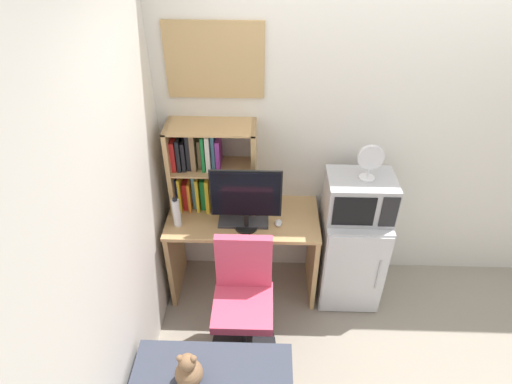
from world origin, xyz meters
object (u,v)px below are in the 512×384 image
desk_chair (244,304)px  keyboard (243,222)px  teddy_bear (189,371)px  water_bottle (177,212)px  wall_corkboard (215,61)px  monitor (246,196)px  mini_fridge (350,254)px  microwave (360,197)px  desk_fan (370,160)px  hutch_bookshelf (202,166)px  computer_mouse (278,223)px

desk_chair → keyboard: bearing=92.4°
desk_chair → teddy_bear: size_ratio=3.80×
water_bottle → wall_corkboard: size_ratio=0.37×
monitor → desk_chair: 0.77m
water_bottle → mini_fridge: bearing=3.9°
microwave → desk_fan: 0.31m
wall_corkboard → water_bottle: bearing=-127.8°
monitor → teddy_bear: bearing=-104.3°
monitor → desk_chair: monitor is taller
mini_fridge → keyboard: bearing=-175.9°
desk_fan → teddy_bear: 1.76m
hutch_bookshelf → teddy_bear: 1.44m
monitor → mini_fridge: bearing=7.5°
mini_fridge → desk_chair: desk_chair is taller
hutch_bookshelf → teddy_bear: size_ratio=2.88×
desk_fan → desk_chair: desk_fan is taller
computer_mouse → wall_corkboard: (-0.45, 0.35, 1.09)m
keyboard → wall_corkboard: bearing=118.9°
keyboard → microwave: size_ratio=0.77×
water_bottle → microwave: bearing=4.0°
keyboard → hutch_bookshelf: bearing=144.2°
monitor → teddy_bear: size_ratio=2.09×
keyboard → computer_mouse: (0.26, -0.01, 0.00)m
microwave → teddy_bear: 1.65m
keyboard → wall_corkboard: 1.17m
teddy_bear → monitor: bearing=75.7°
computer_mouse → teddy_bear: computer_mouse is taller
water_bottle → teddy_bear: water_bottle is taller
microwave → desk_chair: microwave is taller
mini_fridge → monitor: bearing=-172.5°
desk_chair → wall_corkboard: size_ratio=1.38×
keyboard → wall_corkboard: wall_corkboard is taller
keyboard → desk_chair: (0.02, -0.46, -0.37)m
monitor → computer_mouse: 0.36m
computer_mouse → monitor: bearing=-170.3°
keyboard → teddy_bear: (-0.25, -1.12, -0.16)m
keyboard → teddy_bear: bearing=-102.5°
desk_chair → desk_fan: bearing=31.4°
water_bottle → teddy_bear: (0.24, -1.09, -0.26)m
desk_fan → desk_chair: size_ratio=0.29×
hutch_bookshelf → desk_fan: bearing=-8.1°
computer_mouse → teddy_bear: bearing=-114.6°
hutch_bookshelf → water_bottle: size_ratio=2.85×
water_bottle → wall_corkboard: bearing=52.2°
keyboard → desk_fan: bearing=3.7°
hutch_bookshelf → desk_chair: hutch_bookshelf is taller
keyboard → mini_fridge: (0.84, 0.06, -0.36)m
desk_chair → wall_corkboard: wall_corkboard is taller
keyboard → desk_chair: bearing=-87.6°
computer_mouse → microwave: (0.58, 0.07, 0.20)m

